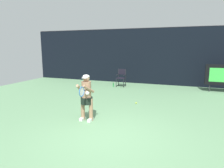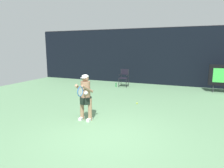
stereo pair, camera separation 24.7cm
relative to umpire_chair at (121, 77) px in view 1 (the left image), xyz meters
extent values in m
cube|color=#679569|center=(1.83, -6.93, -0.63)|extent=(18.00, 22.00, 0.02)
cube|color=black|center=(1.83, 1.57, 1.18)|extent=(18.00, 0.12, 3.60)
cylinder|color=#38383D|center=(1.83, 1.57, 3.01)|extent=(18.00, 0.05, 0.05)
cylinder|color=#2D2D33|center=(4.99, 0.30, -0.42)|extent=(0.05, 0.05, 0.40)
cylinder|color=black|center=(-0.24, -0.27, -0.36)|extent=(0.04, 0.04, 0.52)
cylinder|color=black|center=(0.24, -0.27, -0.36)|extent=(0.04, 0.04, 0.52)
cylinder|color=black|center=(-0.24, 0.13, -0.36)|extent=(0.04, 0.04, 0.52)
cylinder|color=black|center=(0.24, 0.13, -0.36)|extent=(0.04, 0.04, 0.52)
cube|color=black|center=(0.00, -0.07, -0.08)|extent=(0.52, 0.44, 0.03)
cylinder|color=black|center=(-0.24, 0.13, 0.18)|extent=(0.04, 0.04, 0.56)
cylinder|color=black|center=(0.24, 0.13, 0.18)|extent=(0.04, 0.04, 0.56)
cube|color=black|center=(0.00, 0.13, 0.29)|extent=(0.48, 0.02, 0.34)
cylinder|color=black|center=(-0.24, -0.07, 0.12)|extent=(0.04, 0.44, 0.04)
cylinder|color=black|center=(0.24, -0.07, 0.12)|extent=(0.04, 0.44, 0.04)
cylinder|color=#2C8E45|center=(-0.43, -0.26, -0.50)|extent=(0.07, 0.07, 0.24)
cylinder|color=black|center=(-0.43, -0.26, -0.37)|extent=(0.03, 0.03, 0.03)
cube|color=white|center=(0.57, -6.04, -0.57)|extent=(0.11, 0.26, 0.09)
cube|color=white|center=(0.87, -6.04, -0.57)|extent=(0.11, 0.26, 0.09)
cylinder|color=#A37A5B|center=(0.57, -5.99, -0.24)|extent=(0.13, 0.13, 0.75)
cylinder|color=#A37A5B|center=(0.87, -5.99, -0.24)|extent=(0.13, 0.13, 0.75)
cylinder|color=black|center=(0.72, -5.99, 0.06)|extent=(0.39, 0.39, 0.22)
cylinder|color=#A37A5B|center=(0.72, -5.99, 0.42)|extent=(0.31, 0.31, 0.56)
sphere|color=#A37A5B|center=(0.72, -5.99, 0.79)|extent=(0.22, 0.22, 0.22)
ellipsoid|color=white|center=(0.72, -5.99, 0.85)|extent=(0.22, 0.22, 0.12)
cube|color=white|center=(0.72, -6.08, 0.82)|extent=(0.17, 0.12, 0.02)
cylinder|color=#A37A5B|center=(0.55, -6.15, 0.49)|extent=(0.20, 0.50, 0.33)
cylinder|color=#A37A5B|center=(0.88, -6.15, 0.49)|extent=(0.20, 0.50, 0.33)
cylinder|color=white|center=(0.90, -6.27, 0.39)|extent=(0.13, 0.12, 0.12)
cylinder|color=black|center=(0.84, -6.20, 0.47)|extent=(0.03, 0.28, 0.03)
torus|color=#2866B3|center=(0.84, -6.51, 0.47)|extent=(0.02, 0.31, 0.31)
ellipsoid|color=silver|center=(0.84, -6.51, 0.47)|extent=(0.01, 0.26, 0.26)
sphere|color=#CCDB3D|center=(1.79, -3.48, -0.58)|extent=(0.07, 0.07, 0.07)
camera|label=1|loc=(3.71, -11.65, 1.77)|focal=32.04mm
camera|label=2|loc=(3.94, -11.56, 1.77)|focal=32.04mm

